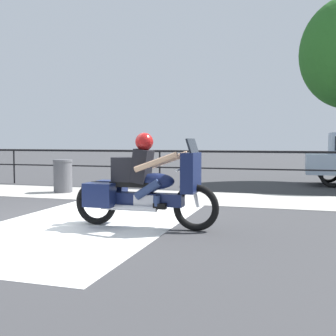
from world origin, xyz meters
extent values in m
plane|color=#38383A|center=(0.00, 0.00, 0.00)|extent=(120.00, 120.00, 0.00)
cube|color=#A8A59E|center=(0.00, 3.40, 0.01)|extent=(44.00, 2.40, 0.01)
cube|color=silver|center=(0.49, -0.20, 0.00)|extent=(3.00, 6.00, 0.01)
cube|color=black|center=(0.00, 5.18, 1.10)|extent=(36.00, 0.04, 0.06)
cube|color=black|center=(0.00, 5.18, 0.62)|extent=(36.00, 0.03, 0.04)
cylinder|color=black|center=(-5.10, 5.18, 0.57)|extent=(0.05, 0.05, 1.13)
cylinder|color=black|center=(0.00, 5.18, 0.57)|extent=(0.05, 0.05, 1.13)
torus|color=black|center=(2.40, -0.34, 0.37)|extent=(0.73, 0.11, 0.73)
torus|color=black|center=(0.68, -0.34, 0.37)|extent=(0.73, 0.11, 0.73)
cube|color=#141E47|center=(1.54, -0.34, 0.47)|extent=(1.30, 0.22, 0.20)
cube|color=silver|center=(1.58, -0.34, 0.42)|extent=(0.34, 0.26, 0.26)
ellipsoid|color=#141E47|center=(1.75, -0.34, 0.76)|extent=(0.61, 0.30, 0.26)
cube|color=black|center=(1.37, -0.34, 0.70)|extent=(0.75, 0.28, 0.08)
cube|color=#141E47|center=(2.32, -0.34, 0.91)|extent=(0.20, 0.58, 0.62)
cube|color=#1E232B|center=(2.34, -0.34, 1.32)|extent=(0.10, 0.49, 0.24)
cylinder|color=silver|center=(2.18, -0.34, 0.96)|extent=(0.04, 0.70, 0.04)
cylinder|color=silver|center=(1.34, -0.50, 0.34)|extent=(0.94, 0.09, 0.09)
cube|color=#141E47|center=(0.86, -0.58, 0.54)|extent=(0.48, 0.28, 0.38)
cube|color=#141E47|center=(0.86, -0.10, 0.54)|extent=(0.48, 0.28, 0.38)
cylinder|color=silver|center=(2.37, -0.34, 0.64)|extent=(0.19, 0.06, 0.54)
cube|color=black|center=(1.51, -0.34, 1.00)|extent=(0.31, 0.36, 0.56)
sphere|color=tan|center=(1.55, -0.34, 1.37)|extent=(0.23, 0.23, 0.23)
sphere|color=#B21919|center=(1.55, -0.34, 1.39)|extent=(0.29, 0.29, 0.29)
cylinder|color=navy|center=(1.66, -0.49, 0.64)|extent=(0.44, 0.13, 0.34)
cylinder|color=navy|center=(1.81, -0.49, 0.47)|extent=(0.11, 0.11, 0.17)
cube|color=black|center=(1.86, -0.49, 0.39)|extent=(0.20, 0.10, 0.09)
cylinder|color=navy|center=(1.66, -0.19, 0.64)|extent=(0.44, 0.13, 0.34)
cylinder|color=navy|center=(1.81, -0.19, 0.47)|extent=(0.11, 0.11, 0.17)
cube|color=black|center=(1.86, -0.19, 0.39)|extent=(0.20, 0.10, 0.09)
cylinder|color=tan|center=(1.84, -0.64, 1.08)|extent=(0.70, 0.09, 0.32)
cylinder|color=tan|center=(1.84, -0.04, 1.08)|extent=(0.70, 0.09, 0.32)
cube|color=black|center=(1.21, -0.34, 0.93)|extent=(0.38, 0.27, 0.41)
torus|color=black|center=(4.93, 6.82, 0.37)|extent=(0.74, 0.11, 0.74)
torus|color=black|center=(4.93, 8.44, 0.37)|extent=(0.74, 0.11, 0.74)
cylinder|color=#515156|center=(-2.19, 3.39, 0.42)|extent=(0.50, 0.50, 0.84)
cylinder|color=#515156|center=(-2.19, 3.39, 0.87)|extent=(0.52, 0.52, 0.06)
camera|label=1|loc=(3.88, -6.67, 1.39)|focal=45.00mm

